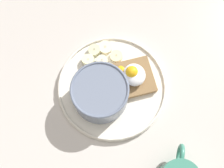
{
  "coord_description": "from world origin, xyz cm",
  "views": [
    {
      "loc": [
        -21.69,
        8.12,
        73.49
      ],
      "look_at": [
        0.0,
        0.0,
        5.0
      ],
      "focal_mm": 50.0,
      "sensor_mm": 36.0,
      "label": 1
    }
  ],
  "objects": [
    {
      "name": "banana_slice_back",
      "position": [
        8.07,
        3.14,
        3.81
      ],
      "size": [
        3.45,
        3.25,
        1.91
      ],
      "color": "beige",
      "rests_on": "plate"
    },
    {
      "name": "banana_slice_left",
      "position": [
        9.88,
        -1.92,
        3.68
      ],
      "size": [
        4.52,
        4.56,
        1.48
      ],
      "color": "beige",
      "rests_on": "plate"
    },
    {
      "name": "banana_slice_inner",
      "position": [
        10.12,
        0.82,
        3.72
      ],
      "size": [
        3.85,
        3.93,
        1.62
      ],
      "color": "beige",
      "rests_on": "plate"
    },
    {
      "name": "plate",
      "position": [
        0.0,
        0.0,
        2.8
      ],
      "size": [
        26.02,
        26.02,
        1.6
      ],
      "color": "silver",
      "rests_on": "ground_plane"
    },
    {
      "name": "oatmeal_bowl",
      "position": [
        -1.57,
        3.46,
        6.37
      ],
      "size": [
        13.0,
        13.0,
        6.78
      ],
      "color": "slate",
      "rests_on": "plate"
    },
    {
      "name": "toast_slice",
      "position": [
        -0.22,
        -5.51,
        3.84
      ],
      "size": [
        10.06,
        10.06,
        1.5
      ],
      "color": "olive",
      "rests_on": "plate"
    },
    {
      "name": "poached_egg",
      "position": [
        -0.03,
        -5.39,
        6.13
      ],
      "size": [
        7.02,
        5.54,
        3.85
      ],
      "color": "white",
      "rests_on": "toast_slice"
    },
    {
      "name": "banana_slice_right",
      "position": [
        6.83,
        -3.68,
        3.6
      ],
      "size": [
        4.25,
        4.28,
        1.36
      ],
      "color": "#F6E7AF",
      "rests_on": "plate"
    },
    {
      "name": "banana_slice_front",
      "position": [
        6.82,
        0.22,
        3.73
      ],
      "size": [
        3.97,
        3.96,
        1.58
      ],
      "color": "#F6EDC2",
      "rests_on": "plate"
    },
    {
      "name": "ground_plane",
      "position": [
        0.0,
        0.0,
        1.0
      ],
      "size": [
        120.0,
        120.0,
        2.0
      ],
      "primitive_type": "cube",
      "color": "beige",
      "rests_on": "ground"
    }
  ]
}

